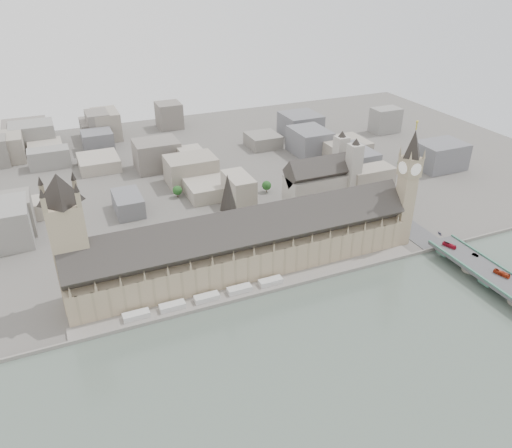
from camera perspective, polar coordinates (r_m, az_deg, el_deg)
name	(u,v)px	position (r m, az deg, el deg)	size (l,w,h in m)	color
ground	(255,284)	(377.98, -0.16, -6.87)	(900.00, 900.00, 0.00)	#595651
embankment_wall	(263,293)	(365.97, 0.77, -7.93)	(600.00, 1.50, 3.00)	gray
river_terrace	(259,288)	(371.80, 0.30, -7.36)	(270.00, 15.00, 2.00)	gray
terrace_tents	(207,298)	(359.41, -5.65, -8.37)	(118.00, 7.00, 4.00)	silver
palace_of_westminster	(245,246)	(380.78, -1.32, -2.50)	(265.00, 40.73, 55.44)	gray
elizabeth_tower	(408,180)	(421.52, 16.98, 4.81)	(17.00, 17.00, 107.50)	gray
victoria_tower	(69,237)	(350.19, -20.64, -1.35)	(30.00, 30.00, 100.00)	gray
central_tower	(228,203)	(365.99, -3.21, 2.38)	(13.00, 13.00, 48.00)	gray
westminster_bridge	(509,292)	(404.94, 26.98, -6.89)	(25.00, 325.00, 10.25)	#474749
westminster_abbey	(322,183)	(484.17, 7.56, 4.68)	(68.00, 36.00, 64.00)	#A49D93
city_skyline_inland	(170,154)	(577.78, -9.82, 7.87)	(720.00, 360.00, 38.00)	gray
park_trees	(216,241)	(418.27, -4.65, -1.94)	(110.00, 30.00, 15.00)	#194719
red_bus_north	(449,245)	(431.57, 21.22, -2.28)	(2.63, 11.25, 3.13)	#AF1429
red_bus_south	(502,273)	(410.32, 26.27, -5.09)	(2.79, 11.94, 3.33)	#A93115
car_silver	(475,255)	(427.63, 23.78, -3.24)	(1.75, 5.01, 1.65)	gray
car_approach	(440,234)	(448.24, 20.28, -1.04)	(2.07, 5.10, 1.48)	gray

